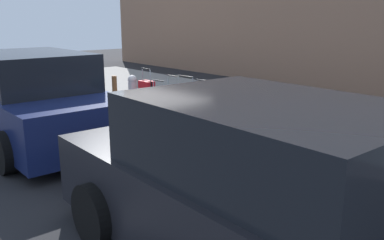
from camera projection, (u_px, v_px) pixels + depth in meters
The scene contains 16 objects.
ground_plane at pixel (129, 130), 8.32m from camera, with size 40.00×40.00×0.00m, color black.
sidewalk_curb at pixel (218, 109), 9.89m from camera, with size 18.00×5.00×0.14m, color gray.
suitcase_teal_0 at pixel (331, 151), 5.75m from camera, with size 0.49×0.25×0.84m.
suitcase_navy_1 at pixel (298, 137), 6.15m from camera, with size 0.50×0.24×0.72m.
suitcase_red_2 at pixel (273, 127), 6.55m from camera, with size 0.41×0.23×0.80m.
suitcase_silver_3 at pixel (248, 124), 6.90m from camera, with size 0.47×0.26×1.01m.
suitcase_maroon_4 at pixel (225, 122), 7.29m from camera, with size 0.45×0.26×0.59m.
suitcase_black_5 at pixel (205, 114), 7.64m from camera, with size 0.48×0.24×0.97m.
suitcase_olive_6 at pixel (186, 107), 8.01m from camera, with size 0.47×0.23×1.00m.
suitcase_teal_7 at pixel (173, 106), 8.43m from camera, with size 0.39×0.22×0.95m.
suitcase_navy_8 at pixel (159, 104), 8.75m from camera, with size 0.42×0.28×0.80m.
suitcase_red_9 at pixel (147, 97), 9.05m from camera, with size 0.36×0.22×1.01m.
fire_hydrant at pixel (133, 91), 9.51m from camera, with size 0.39×0.21×0.79m.
bollard_post at pixel (115, 91), 9.84m from camera, with size 0.12×0.12×0.73m, color brown.
parked_car_charcoal_0 at pixel (266, 196), 3.49m from camera, with size 4.50×2.11×1.56m.
parked_car_navy_1 at pixel (32, 100), 7.46m from camera, with size 4.57×2.10×1.62m.
Camera 1 is at (-6.91, 4.28, 2.20)m, focal length 38.52 mm.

